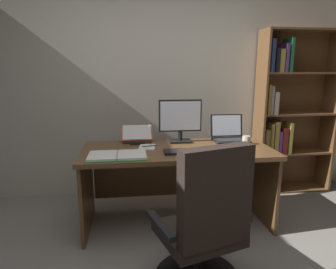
# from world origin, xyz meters

# --- Properties ---
(wall_back) EXTENTS (5.25, 0.12, 2.61)m
(wall_back) POSITION_xyz_m (0.00, 1.98, 1.31)
(wall_back) COLOR beige
(wall_back) RESTS_ON ground
(desk) EXTENTS (1.77, 0.76, 0.76)m
(desk) POSITION_xyz_m (0.06, 1.16, 0.55)
(desk) COLOR brown
(desk) RESTS_ON ground
(bookshelf) EXTENTS (0.92, 0.31, 1.93)m
(bookshelf) POSITION_xyz_m (1.48, 1.75, 0.91)
(bookshelf) COLOR brown
(bookshelf) RESTS_ON ground
(office_chair) EXTENTS (0.70, 0.61, 1.04)m
(office_chair) POSITION_xyz_m (0.10, 0.15, 0.44)
(office_chair) COLOR black
(office_chair) RESTS_ON ground
(monitor) EXTENTS (0.43, 0.16, 0.43)m
(monitor) POSITION_xyz_m (0.13, 1.34, 0.97)
(monitor) COLOR black
(monitor) RESTS_ON desk
(laptop) EXTENTS (0.35, 0.31, 0.26)m
(laptop) POSITION_xyz_m (0.65, 1.34, 0.81)
(laptop) COLOR black
(laptop) RESTS_ON desk
(keyboard) EXTENTS (0.42, 0.15, 0.02)m
(keyboard) POSITION_xyz_m (0.13, 0.93, 0.77)
(keyboard) COLOR black
(keyboard) RESTS_ON desk
(computer_mouse) EXTENTS (0.06, 0.10, 0.04)m
(computer_mouse) POSITION_xyz_m (0.43, 0.93, 0.78)
(computer_mouse) COLOR black
(computer_mouse) RESTS_ON desk
(reading_stand_with_book) EXTENTS (0.31, 0.26, 0.16)m
(reading_stand_with_book) POSITION_xyz_m (-0.31, 1.39, 0.84)
(reading_stand_with_book) COLOR black
(reading_stand_with_book) RESTS_ON desk
(open_binder) EXTENTS (0.50, 0.29, 0.02)m
(open_binder) POSITION_xyz_m (-0.49, 0.88, 0.77)
(open_binder) COLOR green
(open_binder) RESTS_ON desk
(notepad) EXTENTS (0.18, 0.23, 0.01)m
(notepad) POSITION_xyz_m (-0.22, 1.15, 0.76)
(notepad) COLOR white
(notepad) RESTS_ON desk
(pen) EXTENTS (0.14, 0.04, 0.01)m
(pen) POSITION_xyz_m (-0.20, 1.15, 0.77)
(pen) COLOR black
(pen) RESTS_ON notepad
(coffee_mug) EXTENTS (0.08, 0.08, 0.09)m
(coffee_mug) POSITION_xyz_m (0.76, 1.15, 0.80)
(coffee_mug) COLOR silver
(coffee_mug) RESTS_ON desk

